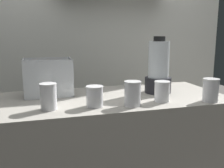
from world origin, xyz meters
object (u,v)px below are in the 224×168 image
object	(u,v)px
carrot_display_bin	(49,84)
juice_cup_beet_middle	(133,95)
juice_cup_pomegranate_right	(162,92)
juice_cup_mango_far_right	(211,91)
blender_pitcher	(158,70)
juice_cup_mango_far_left	(49,98)
juice_cup_orange_left	(95,97)

from	to	relation	value
carrot_display_bin	juice_cup_beet_middle	distance (m)	0.56
juice_cup_beet_middle	juice_cup_pomegranate_right	xyz separation A→B (m)	(0.19, 0.04, -0.00)
carrot_display_bin	juice_cup_beet_middle	bearing A→B (deg)	-42.34
juice_cup_mango_far_right	blender_pitcher	bearing A→B (deg)	122.80
juice_cup_beet_middle	juice_cup_mango_far_right	size ratio (longest dim) A/B	1.02
juice_cup_mango_far_left	juice_cup_mango_far_right	distance (m)	0.89
juice_cup_orange_left	juice_cup_beet_middle	distance (m)	0.20
juice_cup_mango_far_left	juice_cup_mango_far_right	size ratio (longest dim) A/B	1.03
juice_cup_mango_far_left	carrot_display_bin	bearing A→B (deg)	87.32
carrot_display_bin	juice_cup_pomegranate_right	world-z (taller)	carrot_display_bin
juice_cup_beet_middle	juice_cup_pomegranate_right	size ratio (longest dim) A/B	1.14
juice_cup_orange_left	blender_pitcher	bearing A→B (deg)	24.21
juice_cup_pomegranate_right	blender_pitcher	bearing A→B (deg)	69.65
juice_cup_pomegranate_right	juice_cup_mango_far_right	xyz separation A→B (m)	(0.27, -0.07, 0.00)
juice_cup_beet_middle	juice_cup_pomegranate_right	world-z (taller)	juice_cup_beet_middle
juice_cup_beet_middle	juice_cup_mango_far_right	bearing A→B (deg)	-4.72
juice_cup_mango_far_left	juice_cup_pomegranate_right	bearing A→B (deg)	-1.43
carrot_display_bin	juice_cup_mango_far_right	world-z (taller)	carrot_display_bin
juice_cup_orange_left	juice_cup_beet_middle	xyz separation A→B (m)	(0.20, -0.04, 0.01)
carrot_display_bin	juice_cup_pomegranate_right	bearing A→B (deg)	-29.41
juice_cup_pomegranate_right	juice_cup_mango_far_right	world-z (taller)	juice_cup_mango_far_right
juice_cup_pomegranate_right	juice_cup_mango_far_left	bearing A→B (deg)	178.57
carrot_display_bin	juice_cup_mango_far_left	xyz separation A→B (m)	(-0.02, -0.33, -0.01)
juice_cup_orange_left	juice_cup_pomegranate_right	size ratio (longest dim) A/B	0.94
blender_pitcher	juice_cup_mango_far_left	bearing A→B (deg)	-164.24
carrot_display_bin	juice_cup_orange_left	xyz separation A→B (m)	(0.22, -0.34, -0.02)
juice_cup_orange_left	juice_cup_mango_far_right	bearing A→B (deg)	-6.86
juice_cup_beet_middle	juice_cup_orange_left	bearing A→B (deg)	168.27
carrot_display_bin	juice_cup_orange_left	world-z (taller)	carrot_display_bin
blender_pitcher	juice_cup_orange_left	bearing A→B (deg)	-155.79
juice_cup_beet_middle	juice_cup_mango_far_right	distance (m)	0.46
juice_cup_mango_far_left	juice_cup_mango_far_right	bearing A→B (deg)	-5.81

